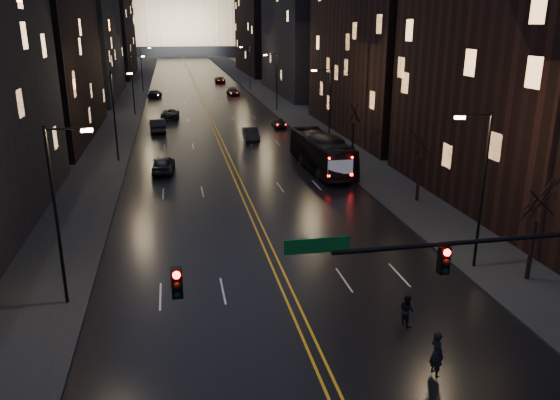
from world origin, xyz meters
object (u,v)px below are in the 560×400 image
oncoming_car_b (157,125)px  receding_car_a (251,134)px  traffic_signal (505,267)px  pedestrian_a (437,354)px  oncoming_car_a (163,164)px  pedestrian_b (407,310)px  bus (322,153)px

oncoming_car_b → receding_car_a: oncoming_car_b is taller
traffic_signal → pedestrian_a: bearing=142.0°
traffic_signal → receding_car_a: (-2.27, 47.86, -4.32)m
oncoming_car_b → pedestrian_a: bearing=97.4°
traffic_signal → oncoming_car_b: bearing=103.4°
oncoming_car_a → pedestrian_b: size_ratio=3.13×
pedestrian_a → pedestrian_b: bearing=-14.6°
traffic_signal → receding_car_a: traffic_signal is taller
bus → oncoming_car_b: 27.50m
pedestrian_a → pedestrian_b: 3.78m
pedestrian_b → pedestrian_a: bearing=158.0°
bus → pedestrian_a: size_ratio=6.31×
bus → receding_car_a: size_ratio=2.57×
receding_car_a → pedestrian_b: receding_car_a is taller
oncoming_car_b → oncoming_car_a: bearing=87.7°
traffic_signal → pedestrian_a: 4.61m
traffic_signal → oncoming_car_b: traffic_signal is taller
bus → pedestrian_b: bearing=-100.4°
pedestrian_a → pedestrian_b: (0.40, 3.75, -0.20)m
bus → pedestrian_a: bus is taller
oncoming_car_a → pedestrian_a: (10.80, -33.78, 0.14)m
traffic_signal → oncoming_car_b: 57.30m
oncoming_car_b → traffic_signal: bearing=98.7°
oncoming_car_a → pedestrian_a: bearing=112.6°
bus → receding_car_a: (-4.64, 14.87, -0.92)m
bus → oncoming_car_a: 14.93m
pedestrian_a → pedestrian_b: pedestrian_a is taller
oncoming_car_a → pedestrian_b: oncoming_car_a is taller
bus → pedestrian_a: 31.99m
traffic_signal → pedestrian_b: traffic_signal is taller
traffic_signal → bus: 33.25m
bus → receding_car_a: 15.60m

